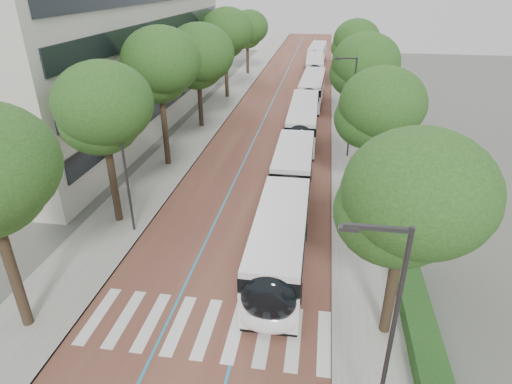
% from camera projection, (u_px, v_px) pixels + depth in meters
% --- Properties ---
extents(ground, '(160.00, 160.00, 0.00)m').
position_uv_depth(ground, '(196.00, 345.00, 17.55)').
color(ground, '#51544C').
rests_on(ground, ground).
extents(road, '(11.00, 140.00, 0.02)m').
position_uv_depth(road, '(286.00, 100.00, 52.85)').
color(road, brown).
rests_on(road, ground).
extents(sidewalk_left, '(4.00, 140.00, 0.12)m').
position_uv_depth(sidewalk_left, '(227.00, 97.00, 53.87)').
color(sidewalk_left, gray).
rests_on(sidewalk_left, ground).
extents(sidewalk_right, '(4.00, 140.00, 0.12)m').
position_uv_depth(sidewalk_right, '(348.00, 102.00, 51.78)').
color(sidewalk_right, gray).
rests_on(sidewalk_right, ground).
extents(kerb_left, '(0.20, 140.00, 0.14)m').
position_uv_depth(kerb_left, '(242.00, 97.00, 53.61)').
color(kerb_left, gray).
rests_on(kerb_left, ground).
extents(kerb_right, '(0.20, 140.00, 0.14)m').
position_uv_depth(kerb_right, '(332.00, 101.00, 52.05)').
color(kerb_right, gray).
rests_on(kerb_right, ground).
extents(zebra_crossing, '(10.55, 3.60, 0.01)m').
position_uv_depth(zebra_crossing, '(207.00, 328.00, 18.39)').
color(zebra_crossing, silver).
rests_on(zebra_crossing, ground).
extents(lane_line_left, '(0.12, 126.00, 0.01)m').
position_uv_depth(lane_line_left, '(274.00, 99.00, 53.07)').
color(lane_line_left, teal).
rests_on(lane_line_left, road).
extents(lane_line_right, '(0.12, 126.00, 0.01)m').
position_uv_depth(lane_line_right, '(299.00, 100.00, 52.62)').
color(lane_line_right, teal).
rests_on(lane_line_right, road).
extents(office_building, '(18.11, 40.00, 14.00)m').
position_uv_depth(office_building, '(79.00, 52.00, 41.83)').
color(office_building, '#B3B0A6').
rests_on(office_building, ground).
extents(hedge, '(1.20, 14.00, 0.80)m').
position_uv_depth(hedge, '(429.00, 364.00, 16.05)').
color(hedge, '#173C14').
rests_on(hedge, sidewalk_right).
extents(streetlight_near, '(1.82, 0.20, 8.00)m').
position_uv_depth(streetlight_near, '(386.00, 329.00, 11.82)').
color(streetlight_near, '#2C2C2E').
rests_on(streetlight_near, sidewalk_right).
extents(streetlight_far, '(1.82, 0.20, 8.00)m').
position_uv_depth(streetlight_far, '(350.00, 100.00, 33.88)').
color(streetlight_far, '#2C2C2E').
rests_on(streetlight_far, sidewalk_right).
extents(lamp_post_left, '(0.14, 0.14, 8.00)m').
position_uv_depth(lamp_post_left, '(125.00, 168.00, 23.61)').
color(lamp_post_left, '#2C2C2E').
rests_on(lamp_post_left, sidewalk_left).
extents(trees_left, '(6.48, 60.55, 10.02)m').
position_uv_depth(trees_left, '(195.00, 57.00, 39.49)').
color(trees_left, black).
rests_on(trees_left, ground).
extents(trees_right, '(6.04, 47.52, 8.78)m').
position_uv_depth(trees_right, '(365.00, 80.00, 34.31)').
color(trees_right, black).
rests_on(trees_right, ground).
extents(lead_bus, '(2.67, 18.42, 3.20)m').
position_uv_depth(lead_bus, '(286.00, 207.00, 24.69)').
color(lead_bus, black).
rests_on(lead_bus, ground).
extents(bus_queued_0, '(2.67, 12.43, 3.20)m').
position_uv_depth(bus_queued_0, '(303.00, 123.00, 39.09)').
color(bus_queued_0, silver).
rests_on(bus_queued_0, ground).
extents(bus_queued_1, '(2.86, 12.46, 3.20)m').
position_uv_depth(bus_queued_1, '(312.00, 90.00, 50.37)').
color(bus_queued_1, silver).
rests_on(bus_queued_1, ground).
extents(bus_queued_2, '(2.84, 12.46, 3.20)m').
position_uv_depth(bus_queued_2, '(314.00, 69.00, 62.40)').
color(bus_queued_2, silver).
rests_on(bus_queued_2, ground).
extents(bus_queued_3, '(3.06, 12.50, 3.20)m').
position_uv_depth(bus_queued_3, '(317.00, 55.00, 73.62)').
color(bus_queued_3, silver).
rests_on(bus_queued_3, ground).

